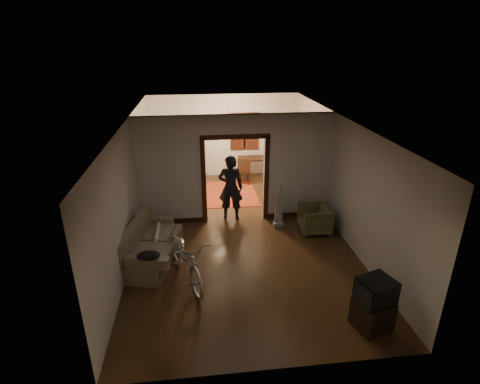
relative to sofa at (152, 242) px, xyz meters
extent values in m
cube|color=#311E0F|center=(2.01, 1.07, -0.44)|extent=(5.00, 8.50, 0.01)
cube|color=white|center=(2.01, 1.07, 2.36)|extent=(5.00, 8.50, 0.01)
cube|color=beige|center=(2.01, 5.32, 0.96)|extent=(5.00, 0.02, 2.80)
cube|color=beige|center=(-0.49, 1.07, 0.96)|extent=(0.02, 8.50, 2.80)
cube|color=beige|center=(4.51, 1.07, 0.96)|extent=(0.02, 8.50, 2.80)
cube|color=beige|center=(2.01, 1.82, 0.96)|extent=(5.00, 0.14, 2.80)
cube|color=black|center=(2.01, 1.82, 0.66)|extent=(1.74, 0.20, 2.32)
cube|color=black|center=(2.71, 5.28, 1.11)|extent=(0.98, 0.06, 1.28)
sphere|color=#FFE0A5|center=(2.01, 3.57, 1.91)|extent=(0.24, 0.24, 0.24)
cube|color=silver|center=(3.06, 1.74, 0.81)|extent=(0.08, 0.01, 0.12)
cube|color=brown|center=(0.00, 0.00, 0.00)|extent=(1.27, 2.08, 0.89)
cylinder|color=beige|center=(0.10, 0.30, 0.09)|extent=(0.10, 0.78, 0.10)
ellipsoid|color=black|center=(0.05, -0.91, 0.24)|extent=(0.44, 0.33, 0.13)
imported|color=silver|center=(0.74, -0.79, 0.07)|extent=(1.27, 2.06, 1.02)
imported|color=#4E4F2C|center=(3.88, 0.85, -0.10)|extent=(0.80, 0.78, 0.69)
cube|color=black|center=(3.83, -2.50, -0.19)|extent=(0.69, 0.65, 0.51)
cube|color=black|center=(3.83, -2.50, 0.25)|extent=(0.66, 0.62, 0.46)
cube|color=gray|center=(3.06, 1.27, -0.01)|extent=(0.31, 0.28, 0.87)
imported|color=black|center=(1.89, 1.85, 0.44)|extent=(0.71, 0.54, 1.77)
cube|color=maroon|center=(2.03, 3.54, -0.44)|extent=(1.61, 2.11, 0.02)
cube|color=#263721|center=(0.70, 4.74, 0.41)|extent=(0.94, 0.65, 1.71)
sphere|color=#1E5972|center=(0.70, 4.74, 1.50)|extent=(0.26, 0.26, 0.26)
cube|color=black|center=(2.94, 4.73, -0.06)|extent=(1.13, 0.79, 0.76)
cube|color=black|center=(2.54, 4.36, 0.02)|extent=(0.48, 0.48, 0.93)
camera|label=1|loc=(1.05, -7.17, 4.07)|focal=28.00mm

